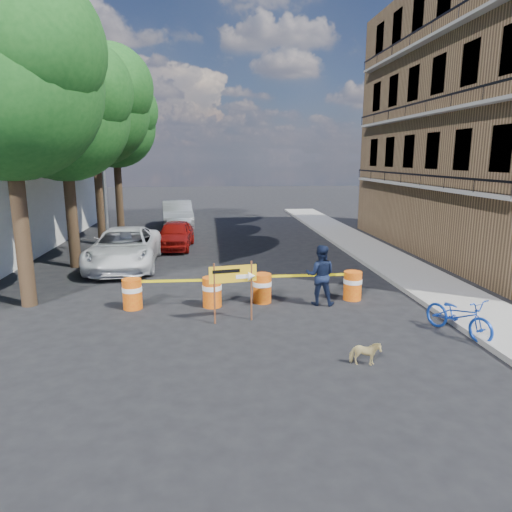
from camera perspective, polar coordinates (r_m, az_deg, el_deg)
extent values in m
plane|color=black|center=(12.63, 0.61, -8.02)|extent=(120.00, 120.00, 0.00)
cube|color=gray|center=(19.79, 16.68, -0.85)|extent=(2.40, 40.00, 0.15)
cube|color=olive|center=(23.92, 29.04, 14.63)|extent=(8.00, 16.00, 12.00)
cylinder|color=#332316|center=(14.92, -27.33, 3.74)|extent=(0.44, 0.44, 5.04)
sphere|color=#154C17|center=(14.94, -28.81, 18.21)|extent=(5.20, 5.20, 5.20)
sphere|color=#154C17|center=(14.29, -26.42, 22.45)|extent=(3.90, 3.90, 3.90)
cylinder|color=#332316|center=(19.65, -22.09, 5.50)|extent=(0.44, 0.44, 4.76)
sphere|color=#154C17|center=(19.61, -22.95, 15.90)|extent=(5.00, 5.00, 5.00)
sphere|color=#154C17|center=(18.99, -20.96, 18.79)|extent=(3.75, 3.75, 3.75)
sphere|color=#154C17|center=(20.38, -24.35, 13.69)|extent=(3.50, 3.50, 3.50)
cylinder|color=#332316|center=(24.45, -18.96, 7.53)|extent=(0.44, 0.44, 5.32)
sphere|color=#154C17|center=(24.50, -19.63, 16.86)|extent=(5.40, 5.40, 5.40)
sphere|color=#154C17|center=(23.89, -17.78, 19.42)|extent=(4.05, 4.05, 4.05)
sphere|color=#154C17|center=(25.28, -20.98, 14.87)|extent=(3.78, 3.78, 3.78)
cylinder|color=#332316|center=(29.35, -16.79, 7.96)|extent=(0.44, 0.44, 4.93)
sphere|color=#154C17|center=(29.34, -17.24, 15.16)|extent=(4.80, 4.80, 4.80)
sphere|color=#154C17|center=(28.79, -15.83, 17.07)|extent=(3.60, 3.60, 3.60)
sphere|color=#154C17|center=(30.03, -18.32, 13.67)|extent=(3.36, 3.36, 3.36)
cylinder|color=gray|center=(21.78, -18.58, 10.61)|extent=(0.16, 0.16, 8.00)
cylinder|color=gray|center=(21.96, -17.95, 20.89)|extent=(1.00, 0.12, 0.12)
cube|color=silver|center=(21.87, -16.57, 20.88)|extent=(0.35, 0.18, 0.12)
cylinder|color=#DD400D|center=(13.90, -15.21, -4.60)|extent=(0.56, 0.56, 0.90)
cylinder|color=white|center=(13.86, -15.24, -4.00)|extent=(0.58, 0.58, 0.14)
cylinder|color=#DD400D|center=(13.67, -5.51, -4.50)|extent=(0.56, 0.56, 0.90)
cylinder|color=white|center=(13.63, -5.53, -3.90)|extent=(0.58, 0.58, 0.14)
cylinder|color=#DD400D|center=(14.00, 0.77, -4.05)|extent=(0.56, 0.56, 0.90)
cylinder|color=white|center=(13.96, 0.78, -3.45)|extent=(0.58, 0.58, 0.14)
cylinder|color=#DD400D|center=(14.59, 11.98, -3.64)|extent=(0.56, 0.56, 0.90)
cylinder|color=white|center=(14.55, 12.00, -3.08)|extent=(0.58, 0.58, 0.14)
cylinder|color=#592D19|center=(12.16, -5.21, -4.74)|extent=(0.05, 0.05, 1.66)
cylinder|color=#592D19|center=(12.38, -0.58, -4.39)|extent=(0.05, 0.05, 1.66)
cube|color=gold|center=(12.13, -2.90, -2.27)|extent=(1.28, 0.25, 0.46)
cube|color=white|center=(12.19, -1.69, -2.59)|extent=(0.37, 0.07, 0.11)
cone|color=white|center=(12.25, -0.56, -2.51)|extent=(0.24, 0.27, 0.24)
cube|color=black|center=(12.05, -3.74, -1.92)|extent=(0.73, 0.14, 0.09)
imported|color=black|center=(13.82, 8.03, -2.37)|extent=(1.04, 0.90, 1.83)
imported|color=#163FB5|center=(12.41, 24.19, -4.82)|extent=(1.02, 1.19, 1.92)
imported|color=#D2BD78|center=(10.22, 13.48, -11.77)|extent=(0.69, 0.42, 0.54)
imported|color=white|center=(19.25, -16.14, 0.98)|extent=(2.71, 5.69, 1.57)
imported|color=maroon|center=(22.70, -10.07, 2.65)|extent=(1.87, 4.08, 1.35)
imported|color=#9FA1A6|center=(29.49, -9.81, 5.16)|extent=(2.33, 5.31, 1.70)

